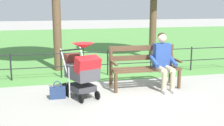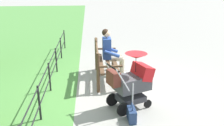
% 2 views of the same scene
% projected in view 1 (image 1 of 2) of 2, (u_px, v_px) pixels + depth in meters
% --- Properties ---
extents(ground_plane, '(60.00, 60.00, 0.00)m').
position_uv_depth(ground_plane, '(121.00, 90.00, 6.44)').
color(ground_plane, '#9E9B93').
extents(grass_lawn, '(40.00, 16.00, 0.01)m').
position_uv_depth(grass_lawn, '(77.00, 42.00, 14.82)').
color(grass_lawn, '#518E42').
rests_on(grass_lawn, ground).
extents(park_bench, '(1.60, 0.61, 0.96)m').
position_uv_depth(park_bench, '(144.00, 65.00, 6.58)').
color(park_bench, brown).
rests_on(park_bench, ground).
extents(person_on_bench, '(0.53, 0.74, 1.28)m').
position_uv_depth(person_on_bench, '(163.00, 59.00, 6.42)').
color(person_on_bench, tan).
rests_on(person_on_bench, ground).
extents(stroller, '(0.78, 1.00, 1.15)m').
position_uv_depth(stroller, '(82.00, 70.00, 5.76)').
color(stroller, black).
rests_on(stroller, ground).
extents(handbag, '(0.32, 0.14, 0.37)m').
position_uv_depth(handbag, '(58.00, 92.00, 5.82)').
color(handbag, navy).
rests_on(handbag, ground).
extents(park_fence, '(7.55, 0.04, 0.70)m').
position_uv_depth(park_fence, '(117.00, 60.00, 7.77)').
color(park_fence, black).
rests_on(park_fence, ground).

